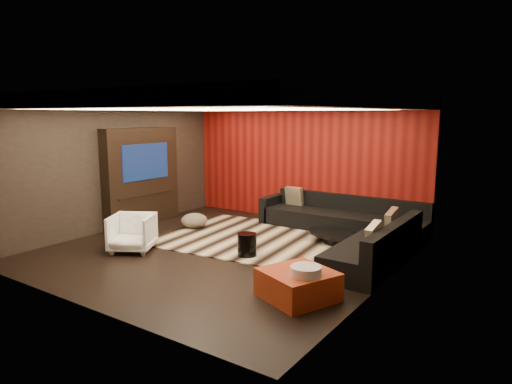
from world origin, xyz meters
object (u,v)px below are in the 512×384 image
Objects in this scene: sectional_sofa at (352,229)px; white_side_table at (306,285)px; armchair at (132,233)px; orange_ottoman at (298,285)px; coffee_table at (336,238)px; drum_stool at (247,245)px.

white_side_table is at bearing -78.49° from sectional_sofa.
sectional_sofa is at bearing 12.48° from armchair.
white_side_table is 3.20m from sectional_sofa.
white_side_table reaches higher than orange_ottoman.
armchair is (-3.60, 0.20, 0.15)m from orange_ottoman.
sectional_sofa is (0.21, 0.30, 0.14)m from coffee_table.
white_side_table is 0.14× the size of sectional_sofa.
coffee_table is 2.81m from orange_ottoman.
armchair is 0.21× the size of sectional_sofa.
white_side_table is at bearing -73.27° from coffee_table.
sectional_sofa reaches higher than orange_ottoman.
white_side_table is 0.59× the size of orange_ottoman.
drum_stool is 2.19m from white_side_table.
sectional_sofa is (3.13, 2.83, -0.08)m from armchair.
coffee_table is at bearing 11.25° from armchair.
drum_stool is at bearing 145.91° from orange_ottoman.
armchair is (-3.77, 0.30, 0.09)m from white_side_table.
sectional_sofa is at bearing 58.29° from drum_stool.
drum_stool is at bearing 146.19° from white_side_table.
coffee_table is 3.87m from armchair.
coffee_table is at bearing 58.93° from drum_stool.
drum_stool is 0.77× the size of white_side_table.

